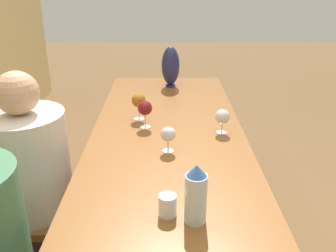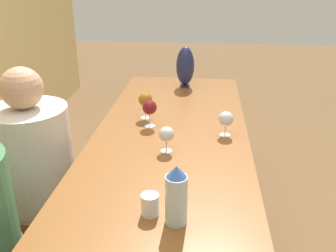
{
  "view_description": "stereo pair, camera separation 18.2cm",
  "coord_description": "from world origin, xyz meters",
  "px_view_note": "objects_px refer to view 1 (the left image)",
  "views": [
    {
      "loc": [
        -1.43,
        0.01,
        1.58
      ],
      "look_at": [
        0.25,
        0.0,
        0.86
      ],
      "focal_mm": 40.0,
      "sensor_mm": 36.0,
      "label": 1
    },
    {
      "loc": [
        -1.42,
        -0.17,
        1.58
      ],
      "look_at": [
        0.25,
        0.0,
        0.86
      ],
      "focal_mm": 40.0,
      "sensor_mm": 36.0,
      "label": 2
    }
  ],
  "objects_px": {
    "wine_glass_4": "(222,117)",
    "chair_far": "(22,202)",
    "wine_glass_3": "(139,101)",
    "water_bottle": "(196,195)",
    "water_tumbler": "(168,205)",
    "wine_glass_5": "(169,135)",
    "wine_glass_6": "(145,109)",
    "person_far": "(35,180)",
    "vase": "(171,66)"
  },
  "relations": [
    {
      "from": "water_tumbler",
      "to": "wine_glass_5",
      "type": "relative_size",
      "value": 0.64
    },
    {
      "from": "water_tumbler",
      "to": "wine_glass_6",
      "type": "distance_m",
      "value": 0.8
    },
    {
      "from": "water_bottle",
      "to": "wine_glass_5",
      "type": "distance_m",
      "value": 0.54
    },
    {
      "from": "wine_glass_5",
      "to": "wine_glass_6",
      "type": "xyz_separation_m",
      "value": [
        0.29,
        0.13,
        0.02
      ]
    },
    {
      "from": "person_far",
      "to": "water_bottle",
      "type": "bearing_deg",
      "value": -125.16
    },
    {
      "from": "wine_glass_5",
      "to": "chair_far",
      "type": "xyz_separation_m",
      "value": [
        -0.01,
        0.75,
        -0.37
      ]
    },
    {
      "from": "chair_far",
      "to": "wine_glass_6",
      "type": "bearing_deg",
      "value": -64.37
    },
    {
      "from": "wine_glass_4",
      "to": "chair_far",
      "type": "xyz_separation_m",
      "value": [
        -0.22,
        1.03,
        -0.38
      ]
    },
    {
      "from": "water_tumbler",
      "to": "person_far",
      "type": "height_order",
      "value": "person_far"
    },
    {
      "from": "water_tumbler",
      "to": "wine_glass_4",
      "type": "relative_size",
      "value": 0.61
    },
    {
      "from": "water_bottle",
      "to": "vase",
      "type": "distance_m",
      "value": 1.59
    },
    {
      "from": "water_tumbler",
      "to": "wine_glass_3",
      "type": "height_order",
      "value": "wine_glass_3"
    },
    {
      "from": "water_tumbler",
      "to": "person_far",
      "type": "xyz_separation_m",
      "value": [
        0.49,
        0.65,
        -0.19
      ]
    },
    {
      "from": "water_bottle",
      "to": "wine_glass_4",
      "type": "relative_size",
      "value": 1.68
    },
    {
      "from": "water_tumbler",
      "to": "chair_far",
      "type": "height_order",
      "value": "chair_far"
    },
    {
      "from": "wine_glass_3",
      "to": "chair_far",
      "type": "distance_m",
      "value": 0.82
    },
    {
      "from": "water_bottle",
      "to": "wine_glass_3",
      "type": "bearing_deg",
      "value": 15.14
    },
    {
      "from": "water_bottle",
      "to": "vase",
      "type": "xyz_separation_m",
      "value": [
        1.58,
        0.07,
        0.05
      ]
    },
    {
      "from": "chair_far",
      "to": "person_far",
      "type": "relative_size",
      "value": 0.76
    },
    {
      "from": "water_bottle",
      "to": "wine_glass_4",
      "type": "height_order",
      "value": "water_bottle"
    },
    {
      "from": "water_bottle",
      "to": "chair_far",
      "type": "relative_size",
      "value": 0.25
    },
    {
      "from": "wine_glass_5",
      "to": "person_far",
      "type": "xyz_separation_m",
      "value": [
        -0.01,
        0.66,
        -0.24
      ]
    },
    {
      "from": "water_bottle",
      "to": "wine_glass_3",
      "type": "height_order",
      "value": "water_bottle"
    },
    {
      "from": "wine_glass_6",
      "to": "chair_far",
      "type": "height_order",
      "value": "wine_glass_6"
    },
    {
      "from": "vase",
      "to": "chair_far",
      "type": "distance_m",
      "value": 1.38
    },
    {
      "from": "water_tumbler",
      "to": "wine_glass_3",
      "type": "xyz_separation_m",
      "value": [
        0.91,
        0.16,
        0.07
      ]
    },
    {
      "from": "wine_glass_3",
      "to": "chair_far",
      "type": "bearing_deg",
      "value": 125.76
    },
    {
      "from": "wine_glass_3",
      "to": "wine_glass_6",
      "type": "xyz_separation_m",
      "value": [
        -0.12,
        -0.04,
        -0.0
      ]
    },
    {
      "from": "water_bottle",
      "to": "water_tumbler",
      "type": "relative_size",
      "value": 2.74
    },
    {
      "from": "vase",
      "to": "wine_glass_5",
      "type": "height_order",
      "value": "vase"
    },
    {
      "from": "water_tumbler",
      "to": "vase",
      "type": "xyz_separation_m",
      "value": [
        1.55,
        -0.03,
        0.11
      ]
    },
    {
      "from": "chair_far",
      "to": "water_bottle",
      "type": "bearing_deg",
      "value": -122.32
    },
    {
      "from": "water_bottle",
      "to": "chair_far",
      "type": "height_order",
      "value": "water_bottle"
    },
    {
      "from": "chair_far",
      "to": "person_far",
      "type": "height_order",
      "value": "person_far"
    },
    {
      "from": "water_bottle",
      "to": "wine_glass_3",
      "type": "distance_m",
      "value": 0.98
    },
    {
      "from": "wine_glass_5",
      "to": "water_bottle",
      "type": "bearing_deg",
      "value": -170.78
    },
    {
      "from": "wine_glass_3",
      "to": "wine_glass_4",
      "type": "height_order",
      "value": "wine_glass_3"
    },
    {
      "from": "wine_glass_3",
      "to": "water_bottle",
      "type": "bearing_deg",
      "value": -164.86
    },
    {
      "from": "wine_glass_6",
      "to": "wine_glass_4",
      "type": "bearing_deg",
      "value": -100.78
    },
    {
      "from": "wine_glass_3",
      "to": "wine_glass_4",
      "type": "relative_size",
      "value": 1.18
    },
    {
      "from": "vase",
      "to": "person_far",
      "type": "xyz_separation_m",
      "value": [
        -1.06,
        0.68,
        -0.31
      ]
    },
    {
      "from": "wine_glass_5",
      "to": "chair_far",
      "type": "height_order",
      "value": "wine_glass_5"
    },
    {
      "from": "wine_glass_3",
      "to": "water_tumbler",
      "type": "bearing_deg",
      "value": -170.02
    },
    {
      "from": "water_tumbler",
      "to": "chair_far",
      "type": "relative_size",
      "value": 0.09
    },
    {
      "from": "wine_glass_6",
      "to": "chair_far",
      "type": "xyz_separation_m",
      "value": [
        -0.3,
        0.62,
        -0.39
      ]
    },
    {
      "from": "vase",
      "to": "wine_glass_4",
      "type": "bearing_deg",
      "value": -162.62
    },
    {
      "from": "vase",
      "to": "wine_glass_3",
      "type": "relative_size",
      "value": 1.9
    },
    {
      "from": "wine_glass_4",
      "to": "person_far",
      "type": "height_order",
      "value": "person_far"
    },
    {
      "from": "wine_glass_3",
      "to": "wine_glass_5",
      "type": "bearing_deg",
      "value": -157.67
    },
    {
      "from": "wine_glass_4",
      "to": "person_far",
      "type": "relative_size",
      "value": 0.11
    }
  ]
}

